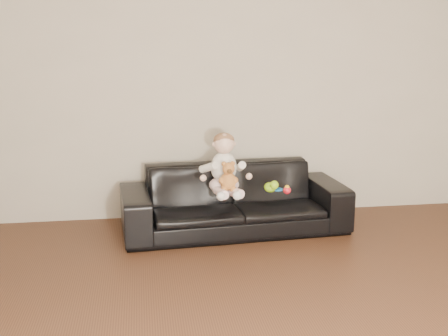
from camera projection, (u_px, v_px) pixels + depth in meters
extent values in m
plane|color=#B6AD99|center=(213.00, 82.00, 5.27)|extent=(5.00, 0.00, 5.00)
imported|color=black|center=(234.00, 199.00, 5.03)|extent=(2.04, 0.92, 0.58)
ellipsoid|color=#FDD6D6|center=(224.00, 185.00, 4.89)|extent=(0.32, 0.30, 0.14)
ellipsoid|color=white|center=(224.00, 167.00, 4.87)|extent=(0.27, 0.25, 0.27)
sphere|color=beige|center=(224.00, 143.00, 4.80)|extent=(0.22, 0.22, 0.18)
ellipsoid|color=#8C603F|center=(224.00, 140.00, 4.81)|extent=(0.23, 0.23, 0.13)
cylinder|color=#FDD6D6|center=(221.00, 192.00, 4.72)|extent=(0.14, 0.23, 0.09)
cylinder|color=#FDD6D6|center=(233.00, 192.00, 4.74)|extent=(0.14, 0.23, 0.09)
sphere|color=white|center=(221.00, 196.00, 4.61)|extent=(0.09, 0.09, 0.07)
sphere|color=white|center=(237.00, 196.00, 4.63)|extent=(0.09, 0.09, 0.07)
cylinder|color=white|center=(208.00, 167.00, 4.79)|extent=(0.12, 0.20, 0.12)
cylinder|color=white|center=(241.00, 166.00, 4.83)|extent=(0.12, 0.20, 0.12)
ellipsoid|color=#B87134|center=(228.00, 181.00, 4.71)|extent=(0.17, 0.16, 0.16)
sphere|color=#B87134|center=(228.00, 169.00, 4.67)|extent=(0.14, 0.14, 0.10)
sphere|color=#B87134|center=(224.00, 164.00, 4.66)|extent=(0.05, 0.05, 0.04)
sphere|color=#B87134|center=(233.00, 164.00, 4.67)|extent=(0.05, 0.05, 0.04)
sphere|color=#593819|center=(229.00, 171.00, 4.63)|extent=(0.05, 0.05, 0.04)
ellipsoid|color=#97DD1A|center=(270.00, 187.00, 4.90)|extent=(0.13, 0.15, 0.09)
sphere|color=red|center=(287.00, 190.00, 4.84)|extent=(0.08, 0.08, 0.07)
cylinder|color=#1A7ED7|center=(278.00, 189.00, 4.98)|extent=(0.10, 0.10, 0.01)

